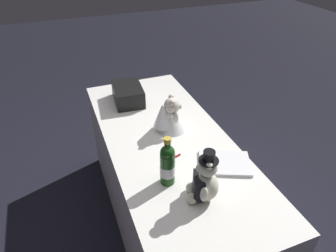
{
  "coord_description": "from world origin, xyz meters",
  "views": [
    {
      "loc": [
        -1.37,
        0.53,
        1.85
      ],
      "look_at": [
        0.0,
        0.0,
        0.85
      ],
      "focal_mm": 32.26,
      "sensor_mm": 36.0,
      "label": 1
    }
  ],
  "objects_px": {
    "guestbook": "(225,163)",
    "gift_case_black": "(128,94)",
    "signing_pen": "(170,160)",
    "teddy_bear_bride": "(169,116)",
    "champagne_bottle": "(167,164)",
    "teddy_bear_groom": "(204,182)"
  },
  "relations": [
    {
      "from": "champagne_bottle",
      "to": "gift_case_black",
      "type": "bearing_deg",
      "value": -1.9
    },
    {
      "from": "teddy_bear_groom",
      "to": "champagne_bottle",
      "type": "distance_m",
      "value": 0.2
    },
    {
      "from": "teddy_bear_bride",
      "to": "gift_case_black",
      "type": "xyz_separation_m",
      "value": [
        0.44,
        0.15,
        -0.04
      ]
    },
    {
      "from": "guestbook",
      "to": "teddy_bear_bride",
      "type": "bearing_deg",
      "value": 45.07
    },
    {
      "from": "teddy_bear_groom",
      "to": "gift_case_black",
      "type": "distance_m",
      "value": 1.04
    },
    {
      "from": "champagne_bottle",
      "to": "signing_pen",
      "type": "distance_m",
      "value": 0.2
    },
    {
      "from": "teddy_bear_bride",
      "to": "champagne_bottle",
      "type": "bearing_deg",
      "value": 157.73
    },
    {
      "from": "champagne_bottle",
      "to": "guestbook",
      "type": "bearing_deg",
      "value": -88.26
    },
    {
      "from": "teddy_bear_bride",
      "to": "signing_pen",
      "type": "bearing_deg",
      "value": 159.96
    },
    {
      "from": "champagne_bottle",
      "to": "teddy_bear_bride",
      "type": "bearing_deg",
      "value": -22.27
    },
    {
      "from": "teddy_bear_bride",
      "to": "champagne_bottle",
      "type": "relative_size",
      "value": 0.85
    },
    {
      "from": "teddy_bear_bride",
      "to": "guestbook",
      "type": "bearing_deg",
      "value": -158.91
    },
    {
      "from": "teddy_bear_bride",
      "to": "gift_case_black",
      "type": "relative_size",
      "value": 0.77
    },
    {
      "from": "signing_pen",
      "to": "guestbook",
      "type": "relative_size",
      "value": 0.51
    },
    {
      "from": "signing_pen",
      "to": "guestbook",
      "type": "height_order",
      "value": "guestbook"
    },
    {
      "from": "teddy_bear_groom",
      "to": "teddy_bear_bride",
      "type": "distance_m",
      "value": 0.59
    },
    {
      "from": "teddy_bear_bride",
      "to": "gift_case_black",
      "type": "bearing_deg",
      "value": 18.4
    },
    {
      "from": "guestbook",
      "to": "champagne_bottle",
      "type": "bearing_deg",
      "value": 115.72
    },
    {
      "from": "champagne_bottle",
      "to": "signing_pen",
      "type": "xyz_separation_m",
      "value": [
        0.15,
        -0.07,
        -0.11
      ]
    },
    {
      "from": "guestbook",
      "to": "gift_case_black",
      "type": "bearing_deg",
      "value": 43.71
    },
    {
      "from": "signing_pen",
      "to": "teddy_bear_groom",
      "type": "bearing_deg",
      "value": -170.86
    },
    {
      "from": "gift_case_black",
      "to": "guestbook",
      "type": "xyz_separation_m",
      "value": [
        -0.86,
        -0.31,
        -0.05
      ]
    }
  ]
}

